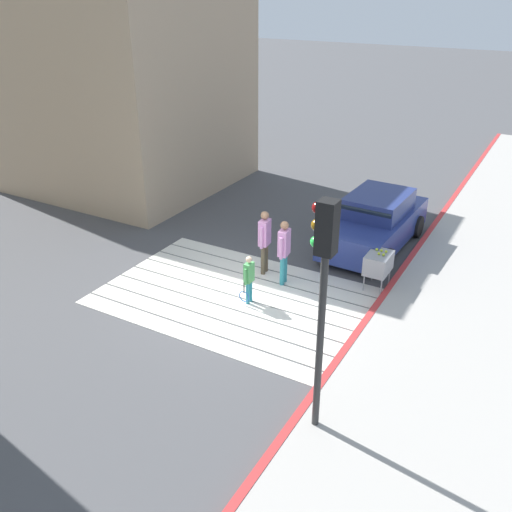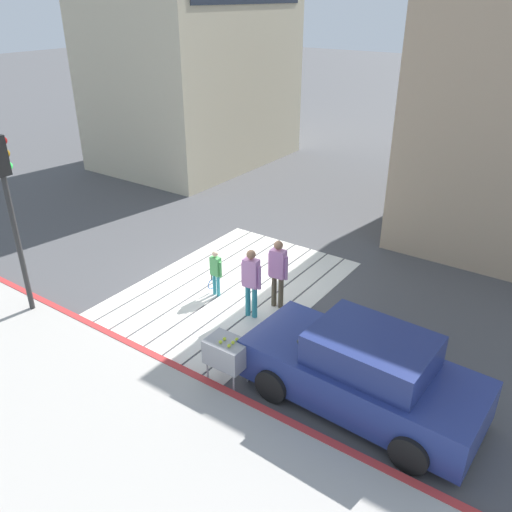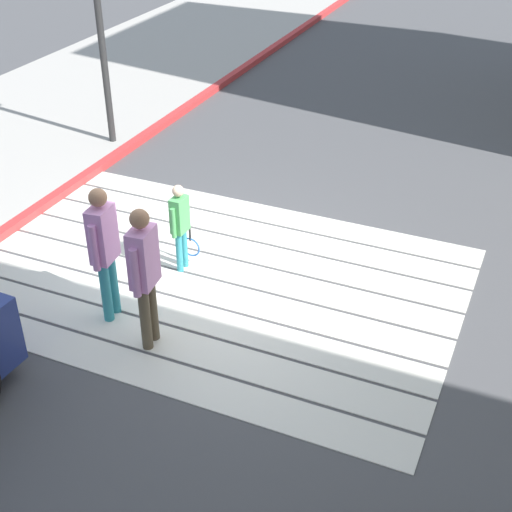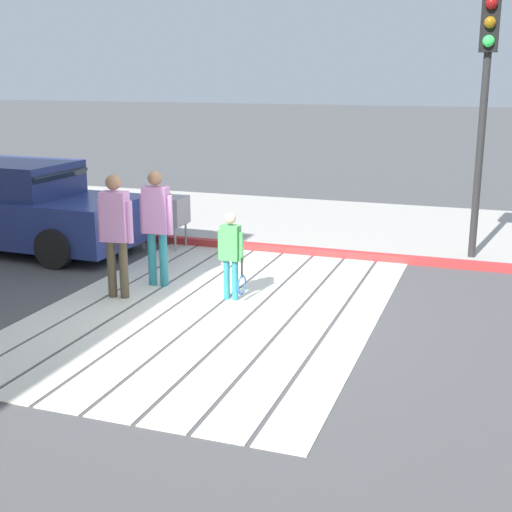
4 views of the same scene
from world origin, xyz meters
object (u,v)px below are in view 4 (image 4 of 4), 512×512
at_px(pedestrian_adult_trailing, 116,227).
at_px(pedestrian_child_with_racket, 231,252).
at_px(traffic_light_corner, 486,76).
at_px(tennis_ball_cart, 164,210).
at_px(car_parked_near_curb, 21,209).
at_px(pedestrian_adult_lead, 156,220).

bearing_deg(pedestrian_adult_trailing, pedestrian_child_with_racket, 105.32).
relative_size(traffic_light_corner, pedestrian_adult_trailing, 2.41).
height_order(traffic_light_corner, tennis_ball_cart, traffic_light_corner).
bearing_deg(car_parked_near_curb, pedestrian_child_with_racket, 71.71).
distance_m(traffic_light_corner, pedestrian_adult_trailing, 6.16).
height_order(tennis_ball_cart, pedestrian_adult_trailing, pedestrian_adult_trailing).
bearing_deg(pedestrian_adult_trailing, tennis_ball_cart, -166.22).
xyz_separation_m(traffic_light_corner, tennis_ball_cart, (0.68, -5.33, -2.34)).
xyz_separation_m(tennis_ball_cart, pedestrian_child_with_racket, (2.43, 2.25, 0.00)).
bearing_deg(pedestrian_adult_lead, car_parked_near_curb, -110.49).
bearing_deg(traffic_light_corner, pedestrian_adult_lead, -56.99).
xyz_separation_m(pedestrian_adult_lead, pedestrian_adult_trailing, (0.70, -0.27, 0.02)).
bearing_deg(pedestrian_child_with_racket, traffic_light_corner, 135.30).
bearing_deg(pedestrian_adult_lead, pedestrian_adult_trailing, -20.94).
bearing_deg(car_parked_near_curb, pedestrian_adult_lead, 69.51).
bearing_deg(pedestrian_child_with_racket, car_parked_near_curb, -108.29).
xyz_separation_m(tennis_ball_cart, pedestrian_adult_lead, (2.15, 0.97, 0.31)).
bearing_deg(pedestrian_child_with_racket, pedestrian_adult_lead, -102.29).
distance_m(car_parked_near_curb, pedestrian_adult_trailing, 3.67).
bearing_deg(car_parked_near_curb, traffic_light_corner, 101.55).
height_order(car_parked_near_curb, pedestrian_adult_trailing, pedestrian_adult_trailing).
bearing_deg(tennis_ball_cart, traffic_light_corner, 97.26).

